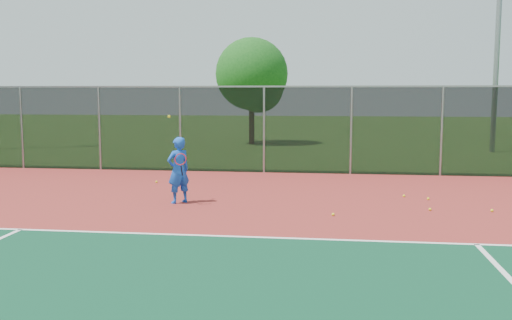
# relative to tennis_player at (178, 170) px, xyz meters

# --- Properties ---
(ground) EXTENTS (120.00, 120.00, 0.00)m
(ground) POSITION_rel_tennis_player_xyz_m (4.52, -6.21, -0.87)
(ground) COLOR #2C5819
(ground) RESTS_ON ground
(court_apron) EXTENTS (30.00, 20.00, 0.02)m
(court_apron) POSITION_rel_tennis_player_xyz_m (4.52, -4.21, -0.86)
(court_apron) COLOR maroon
(court_apron) RESTS_ON ground
(fence_back) EXTENTS (30.00, 0.06, 3.03)m
(fence_back) POSITION_rel_tennis_player_xyz_m (4.52, 5.79, 0.70)
(fence_back) COLOR black
(fence_back) RESTS_ON court_apron
(tennis_player) EXTENTS (0.72, 0.77, 2.23)m
(tennis_player) POSITION_rel_tennis_player_xyz_m (0.00, 0.00, 0.00)
(tennis_player) COLOR blue
(tennis_player) RESTS_ON court_apron
(practice_ball_0) EXTENTS (0.07, 0.07, 0.07)m
(practice_ball_0) POSITION_rel_tennis_player_xyz_m (3.89, -1.04, -0.81)
(practice_ball_0) COLOR yellow
(practice_ball_0) RESTS_ON court_apron
(practice_ball_2) EXTENTS (0.07, 0.07, 0.07)m
(practice_ball_2) POSITION_rel_tennis_player_xyz_m (5.80, 1.55, -0.81)
(practice_ball_2) COLOR yellow
(practice_ball_2) RESTS_ON court_apron
(practice_ball_4) EXTENTS (0.07, 0.07, 0.07)m
(practice_ball_4) POSITION_rel_tennis_player_xyz_m (-1.53, 3.03, -0.81)
(practice_ball_4) COLOR yellow
(practice_ball_4) RESTS_ON court_apron
(practice_ball_5) EXTENTS (0.07, 0.07, 0.07)m
(practice_ball_5) POSITION_rel_tennis_player_xyz_m (7.62, -0.13, -0.81)
(practice_ball_5) COLOR yellow
(practice_ball_5) RESTS_ON court_apron
(practice_ball_6) EXTENTS (0.07, 0.07, 0.07)m
(practice_ball_6) POSITION_rel_tennis_player_xyz_m (6.38, 1.21, -0.81)
(practice_ball_6) COLOR yellow
(practice_ball_6) RESTS_ON court_apron
(practice_ball_7) EXTENTS (0.07, 0.07, 0.07)m
(practice_ball_7) POSITION_rel_tennis_player_xyz_m (6.19, -0.18, -0.81)
(practice_ball_7) COLOR yellow
(practice_ball_7) RESTS_ON court_apron
(floodlight_n) EXTENTS (0.90, 0.40, 11.20)m
(floodlight_n) POSITION_rel_tennis_player_xyz_m (11.46, 14.17, 5.50)
(floodlight_n) COLOR gray
(floodlight_n) RESTS_ON ground
(tree_back_left) EXTENTS (3.92, 3.92, 5.76)m
(tree_back_left) POSITION_rel_tennis_player_xyz_m (-0.33, 16.82, 2.75)
(tree_back_left) COLOR #332112
(tree_back_left) RESTS_ON ground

